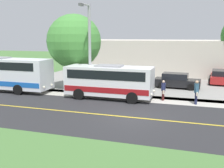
% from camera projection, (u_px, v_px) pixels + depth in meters
% --- Properties ---
extents(ground_plane, '(120.00, 120.00, 0.00)m').
position_uv_depth(ground_plane, '(131.00, 117.00, 16.43)').
color(ground_plane, '#477238').
extents(road_surface, '(8.00, 100.00, 0.01)m').
position_uv_depth(road_surface, '(131.00, 117.00, 16.43)').
color(road_surface, '#28282B').
rests_on(road_surface, ground).
extents(sidewalk, '(2.40, 100.00, 0.01)m').
position_uv_depth(sidewalk, '(146.00, 99.00, 21.31)').
color(sidewalk, '#B2ADA3').
rests_on(sidewalk, ground).
extents(parking_lot_surface, '(14.00, 36.00, 0.01)m').
position_uv_depth(parking_lot_surface, '(186.00, 85.00, 27.19)').
color(parking_lot_surface, gray).
rests_on(parking_lot_surface, ground).
extents(road_centre_line, '(0.16, 100.00, 0.00)m').
position_uv_depth(road_centre_line, '(131.00, 117.00, 16.43)').
color(road_centre_line, gold).
rests_on(road_centre_line, ground).
extents(shuttle_bus_front, '(2.66, 7.21, 2.76)m').
position_uv_depth(shuttle_bus_front, '(109.00, 80.00, 21.23)').
color(shuttle_bus_front, white).
rests_on(shuttle_bus_front, ground).
extents(pedestrian_with_bags, '(0.72, 0.34, 1.81)m').
position_uv_depth(pedestrian_with_bags, '(196.00, 91.00, 19.47)').
color(pedestrian_with_bags, '#1E2347').
rests_on(pedestrian_with_bags, ground).
extents(pedestrian_waiting, '(0.72, 0.34, 1.61)m').
position_uv_depth(pedestrian_waiting, '(163.00, 90.00, 20.67)').
color(pedestrian_waiting, '#4C1919').
rests_on(pedestrian_waiting, ground).
extents(street_light_pole, '(1.97, 0.24, 7.66)m').
position_uv_depth(street_light_pole, '(89.00, 46.00, 21.62)').
color(street_light_pole, '#9E9EA3').
rests_on(street_light_pole, ground).
extents(parked_car_near, '(2.24, 4.51, 1.45)m').
position_uv_depth(parked_car_near, '(177.00, 81.00, 25.67)').
color(parked_car_near, black).
rests_on(parked_car_near, ground).
extents(parked_car_far, '(4.52, 2.27, 1.45)m').
position_uv_depth(parked_car_far, '(219.00, 77.00, 28.16)').
color(parked_car_far, '#A51E1E').
rests_on(parked_car_far, ground).
extents(tree_curbside, '(5.15, 5.15, 7.13)m').
position_uv_depth(tree_curbside, '(74.00, 41.00, 24.69)').
color(tree_curbside, '#4C3826').
rests_on(tree_curbside, ground).
extents(commercial_building, '(10.00, 21.50, 4.49)m').
position_uv_depth(commercial_building, '(160.00, 56.00, 36.35)').
color(commercial_building, beige).
rests_on(commercial_building, ground).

